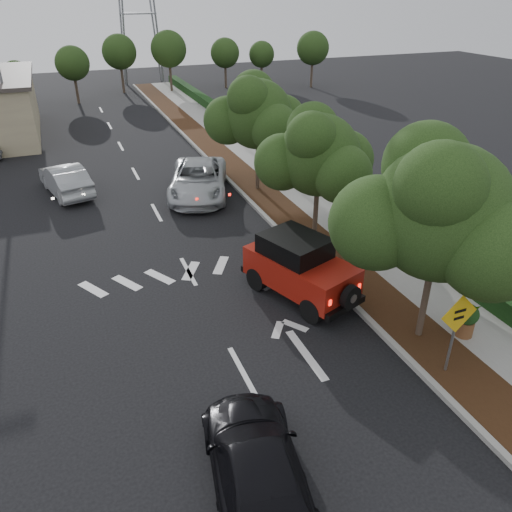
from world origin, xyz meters
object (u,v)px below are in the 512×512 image
silver_suv_ahead (198,179)px  speed_hump_sign (457,324)px  red_jeep (296,266)px  black_suv_oncoming (257,469)px

silver_suv_ahead → speed_hump_sign: speed_hump_sign is taller
silver_suv_ahead → speed_hump_sign: (2.72, -15.62, 0.89)m
red_jeep → black_suv_oncoming: red_jeep is taller
red_jeep → silver_suv_ahead: bearing=73.2°
red_jeep → speed_hump_sign: 5.73m
black_suv_oncoming → speed_hump_sign: size_ratio=1.94×
red_jeep → speed_hump_sign: speed_hump_sign is taller
red_jeep → black_suv_oncoming: (-4.13, -6.80, -0.41)m
silver_suv_ahead → speed_hump_sign: bearing=-61.2°
speed_hump_sign → black_suv_oncoming: bearing=-167.5°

